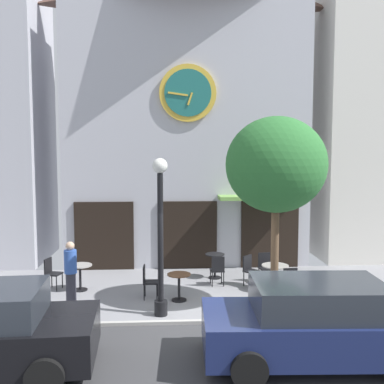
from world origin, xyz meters
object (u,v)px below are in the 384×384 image
street_tree (276,165)px  cafe_table_center (275,272)px  cafe_chair_near_tree (148,279)px  cafe_chair_facing_street (265,265)px  cafe_chair_outer (217,268)px  cafe_table_center_left (215,262)px  street_lamp (160,237)px  parked_car_navy (318,323)px  cafe_chair_mid_row (51,271)px  cafe_table_rightmost (80,273)px  pedestrian_blue (71,273)px  cafe_chair_right_end (289,281)px  cafe_table_center_right (179,283)px  cafe_chair_facing_wall (250,268)px

street_tree → cafe_table_center: size_ratio=6.34×
cafe_chair_near_tree → cafe_chair_facing_street: size_ratio=1.00×
cafe_chair_outer → cafe_table_center_left: bearing=89.0°
street_lamp → parked_car_navy: bearing=-41.1°
cafe_table_center → cafe_chair_mid_row: 6.45m
cafe_table_rightmost → pedestrian_blue: 1.29m
cafe_chair_right_end → pedestrian_blue: size_ratio=0.54×
cafe_table_center → parked_car_navy: size_ratio=0.17×
cafe_table_center_right → cafe_chair_facing_street: size_ratio=0.81×
cafe_table_center_right → pedestrian_blue: 2.83m
cafe_chair_right_end → cafe_chair_facing_wall: bearing=120.8°
cafe_table_center → cafe_chair_right_end: (0.17, -0.83, -0.02)m
cafe_table_rightmost → cafe_table_center_right: size_ratio=1.02×
street_tree → parked_car_navy: 4.15m
cafe_chair_mid_row → street_tree: bearing=-16.9°
cafe_table_center_left → cafe_chair_near_tree: 2.74m
street_lamp → street_tree: 3.36m
cafe_chair_outer → cafe_chair_near_tree: (-2.01, -1.02, 0.00)m
cafe_chair_facing_wall → cafe_chair_near_tree: bearing=-161.7°
cafe_table_center → cafe_chair_facing_street: cafe_chair_facing_street is taller
cafe_table_rightmost → cafe_chair_facing_street: cafe_chair_facing_street is taller
cafe_chair_facing_street → cafe_table_center: bearing=-82.8°
cafe_table_center_right → cafe_chair_right_end: bearing=-2.7°
cafe_table_rightmost → parked_car_navy: 7.07m
cafe_chair_facing_wall → cafe_table_center_left: bearing=137.8°
street_tree → cafe_chair_near_tree: street_tree is taller
parked_car_navy → street_tree: bearing=91.8°
cafe_table_rightmost → parked_car_navy: bearing=-41.3°
pedestrian_blue → cafe_chair_facing_wall: bearing=15.9°
cafe_table_rightmost → cafe_chair_near_tree: cafe_chair_near_tree is taller
cafe_table_rightmost → cafe_table_center: size_ratio=0.98×
parked_car_navy → cafe_table_rightmost: bearing=138.7°
cafe_chair_outer → cafe_chair_right_end: size_ratio=1.00×
cafe_chair_right_end → cafe_chair_facing_street: size_ratio=1.00×
street_tree → cafe_chair_outer: street_tree is taller
cafe_chair_outer → parked_car_navy: 5.05m
cafe_table_center → cafe_chair_outer: size_ratio=0.85×
pedestrian_blue → cafe_table_center_left: bearing=29.6°
cafe_chair_facing_wall → pedestrian_blue: 5.13m
cafe_table_center_left → cafe_chair_facing_wall: bearing=-42.2°
cafe_table_center_left → parked_car_navy: bearing=-77.0°
cafe_chair_mid_row → cafe_chair_outer: size_ratio=1.00×
cafe_chair_facing_wall → cafe_chair_facing_street: (0.53, 0.30, 0.00)m
cafe_chair_near_tree → cafe_chair_facing_street: (3.50, 1.28, 0.00)m
cafe_table_center → cafe_chair_mid_row: size_ratio=0.85×
street_lamp → cafe_table_center_left: bearing=61.8°
cafe_chair_facing_wall → cafe_chair_facing_street: bearing=29.3°
street_tree → cafe_chair_facing_street: street_tree is taller
cafe_chair_mid_row → cafe_chair_outer: bearing=0.2°
cafe_table_center_left → cafe_chair_right_end: (1.74, -2.20, 0.03)m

